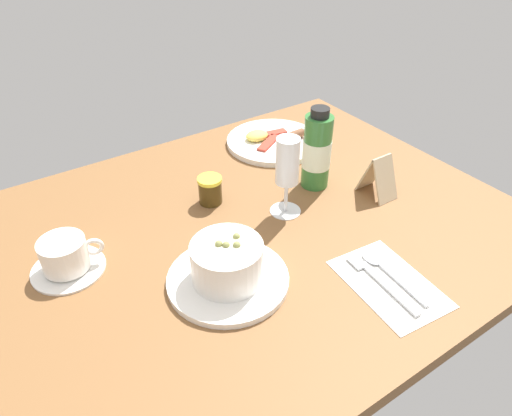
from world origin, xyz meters
TOP-DOWN VIEW (x-y plane):
  - ground_plane at (0.00, 0.00)cm, footprint 110.00×84.00cm
  - porridge_bowl at (-10.30, -11.17)cm, footprint 21.24×21.24cm
  - cutlery_setting at (12.70, -26.80)cm, footprint 14.51×20.65cm
  - coffee_cup at (-32.38, 7.41)cm, footprint 13.27×13.03cm
  - wine_glass at (10.53, -0.35)cm, footprint 6.49×6.49cm
  - jam_jar at (-0.73, 11.75)cm, footprint 5.20×5.20cm
  - sauce_bottle_green at (22.21, 4.69)cm, footprint 6.26×6.26cm
  - breakfast_plate at (25.71, 25.66)cm, footprint 24.33×24.33cm
  - menu_card at (31.01, -5.97)cm, footprint 5.38×7.86cm

SIDE VIEW (x-z plane):
  - ground_plane at x=0.00cm, z-range -3.00..0.00cm
  - cutlery_setting at x=12.70cm, z-range -0.20..0.70cm
  - breakfast_plate at x=25.71cm, z-range -0.93..2.77cm
  - jam_jar at x=-0.73cm, z-range 0.04..6.08cm
  - coffee_cup at x=-32.38cm, z-range -0.20..6.39cm
  - porridge_bowl at x=-10.30cm, z-range -0.71..8.29cm
  - menu_card at x=31.01cm, z-range -0.07..9.47cm
  - sauce_bottle_green at x=22.21cm, z-range -0.75..17.88cm
  - wine_glass at x=10.53cm, z-range 2.53..19.55cm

